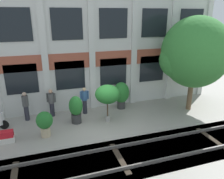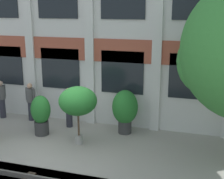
{
  "view_description": "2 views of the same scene",
  "coord_description": "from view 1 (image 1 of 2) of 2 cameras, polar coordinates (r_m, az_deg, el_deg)",
  "views": [
    {
      "loc": [
        -2.85,
        -10.07,
        5.67
      ],
      "look_at": [
        1.05,
        1.94,
        1.3
      ],
      "focal_mm": 35.0,
      "sensor_mm": 36.0,
      "label": 1
    },
    {
      "loc": [
        4.48,
        -9.08,
        4.77
      ],
      "look_at": [
        1.23,
        1.57,
        1.8
      ],
      "focal_mm": 50.0,
      "sensor_mm": 36.0,
      "label": 2
    }
  ],
  "objects": [
    {
      "name": "broadleaf_tree",
      "position": [
        13.71,
        20.85,
        8.61
      ],
      "size": [
        4.11,
        3.91,
        5.63
      ],
      "color": "brown",
      "rests_on": "ground"
    },
    {
      "name": "resident_watching_tracks",
      "position": [
        13.03,
        -7.18,
        -2.66
      ],
      "size": [
        0.53,
        0.34,
        1.63
      ],
      "rotation": [
        0.0,
        0.0,
        -1.59
      ],
      "color": "#282833",
      "rests_on": "ground"
    },
    {
      "name": "rail_tracks",
      "position": [
        9.64,
        3.11,
        -17.94
      ],
      "size": [
        24.14,
        2.8,
        0.43
      ],
      "color": "#5B5449",
      "rests_on": "ground"
    },
    {
      "name": "resident_near_plants",
      "position": [
        13.02,
        -21.62,
        -3.85
      ],
      "size": [
        0.34,
        0.53,
        1.67
      ],
      "rotation": [
        0.0,
        0.0,
        -0.12
      ],
      "color": "#282833",
      "rests_on": "ground"
    },
    {
      "name": "potted_plant_square_trough",
      "position": [
        11.5,
        -26.47,
        -11.15
      ],
      "size": [
        0.98,
        0.47,
        0.56
      ],
      "color": "beige",
      "rests_on": "ground"
    },
    {
      "name": "resident_by_doorway",
      "position": [
        13.06,
        -15.53,
        -3.17
      ],
      "size": [
        0.51,
        0.34,
        1.64
      ],
      "rotation": [
        0.0,
        0.0,
        -1.84
      ],
      "color": "#282833",
      "rests_on": "ground"
    },
    {
      "name": "ground_plane",
      "position": [
        11.9,
        -1.96,
        -9.38
      ],
      "size": [
        80.0,
        80.0,
        0.0
      ],
      "primitive_type": "plane",
      "color": "#9E998E"
    },
    {
      "name": "potted_plant_fluted_column",
      "position": [
        13.61,
        2.43,
        -1.08
      ],
      "size": [
        0.99,
        0.99,
        1.71
      ],
      "color": "#333333",
      "rests_on": "ground"
    },
    {
      "name": "potted_plant_ribbed_drum",
      "position": [
        11.99,
        -9.42,
        -4.9
      ],
      "size": [
        0.74,
        0.74,
        1.55
      ],
      "color": "#333333",
      "rests_on": "ground"
    },
    {
      "name": "potted_plant_terracotta_small",
      "position": [
        11.74,
        -1.2,
        -1.33
      ],
      "size": [
        1.34,
        1.34,
        2.1
      ],
      "color": "gray",
      "rests_on": "ground"
    },
    {
      "name": "apartment_facade",
      "position": [
        13.25,
        -5.65,
        13.15
      ],
      "size": [
        16.5,
        0.64,
        8.69
      ],
      "color": "silver",
      "rests_on": "ground"
    },
    {
      "name": "potted_plant_glazed_jar",
      "position": [
        11.08,
        -17.18,
        -8.13
      ],
      "size": [
        0.79,
        0.79,
        1.29
      ],
      "color": "tan",
      "rests_on": "ground"
    }
  ]
}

